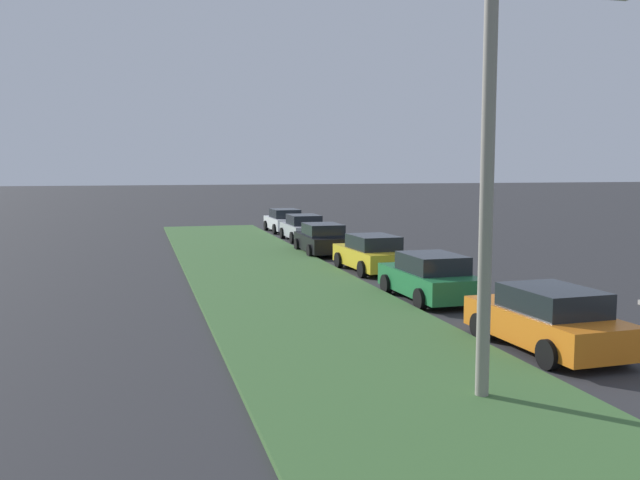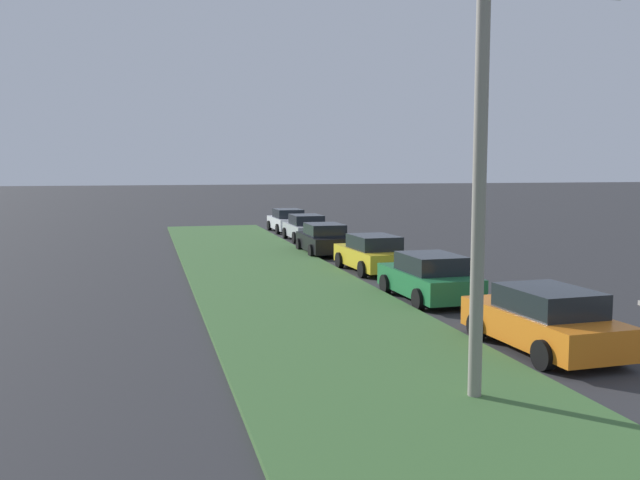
# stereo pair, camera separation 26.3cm
# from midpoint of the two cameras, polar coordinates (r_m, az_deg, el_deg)

# --- Properties ---
(grass_median) EXTENTS (60.00, 6.00, 0.12)m
(grass_median) POSITION_cam_midpoint_polar(r_m,az_deg,el_deg) (18.77, -0.18, -6.61)
(grass_median) COLOR #3D6633
(grass_median) RESTS_ON ground
(parked_car_orange) EXTENTS (4.39, 2.19, 1.47)m
(parked_car_orange) POSITION_cam_midpoint_polar(r_m,az_deg,el_deg) (16.67, 17.69, -6.22)
(parked_car_orange) COLOR orange
(parked_car_orange) RESTS_ON ground
(parked_car_green) EXTENTS (4.34, 2.09, 1.47)m
(parked_car_green) POSITION_cam_midpoint_polar(r_m,az_deg,el_deg) (22.03, 8.64, -3.05)
(parked_car_green) COLOR #1E6B38
(parked_car_green) RESTS_ON ground
(parked_car_yellow) EXTENTS (4.38, 2.18, 1.47)m
(parked_car_yellow) POSITION_cam_midpoint_polar(r_m,az_deg,el_deg) (27.71, 3.99, -1.13)
(parked_car_yellow) COLOR gold
(parked_car_yellow) RESTS_ON ground
(parked_car_black) EXTENTS (4.32, 2.05, 1.47)m
(parked_car_black) POSITION_cam_midpoint_polar(r_m,az_deg,el_deg) (33.10, -0.05, 0.06)
(parked_car_black) COLOR black
(parked_car_black) RESTS_ON ground
(parked_car_silver) EXTENTS (4.31, 2.03, 1.47)m
(parked_car_silver) POSITION_cam_midpoint_polar(r_m,az_deg,el_deg) (39.15, -1.58, 0.99)
(parked_car_silver) COLOR #B2B5BA
(parked_car_silver) RESTS_ON ground
(parked_car_white) EXTENTS (4.34, 2.09, 1.47)m
(parked_car_white) POSITION_cam_midpoint_polar(r_m,az_deg,el_deg) (44.36, -3.10, 1.58)
(parked_car_white) COLOR silver
(parked_car_white) RESTS_ON ground
(streetlight) EXTENTS (0.36, 2.87, 7.50)m
(streetlight) POSITION_cam_midpoint_polar(r_m,az_deg,el_deg) (12.54, 14.40, 6.83)
(streetlight) COLOR gray
(streetlight) RESTS_ON ground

